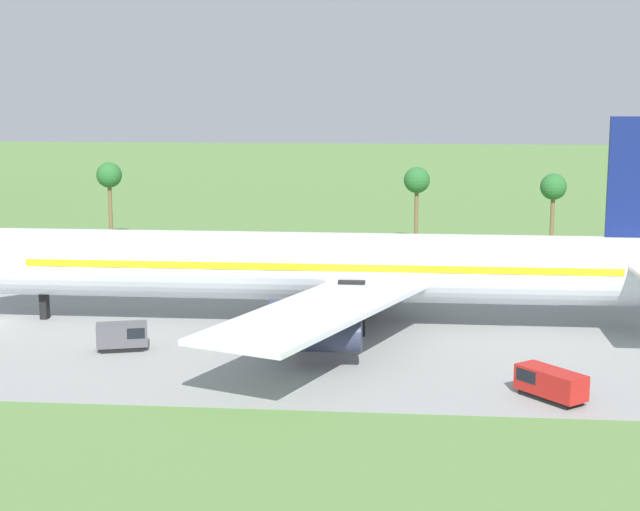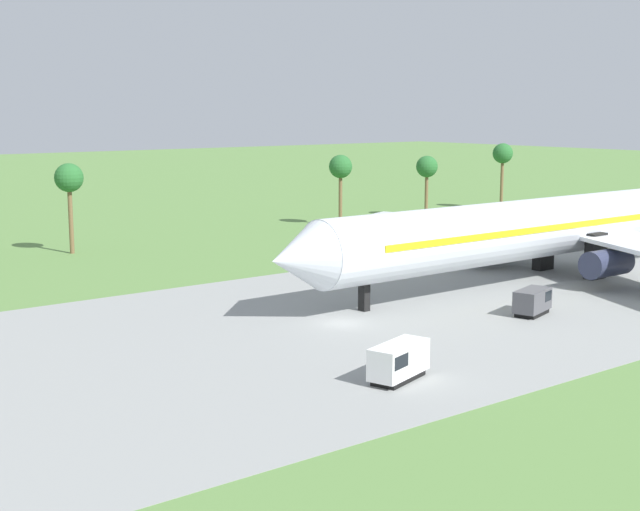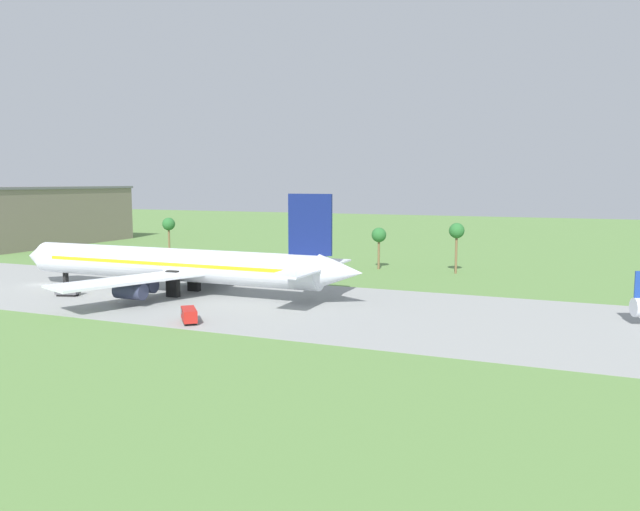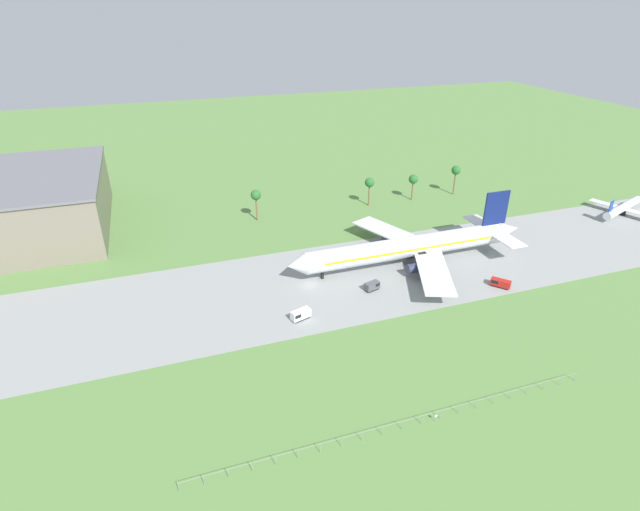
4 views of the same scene
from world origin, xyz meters
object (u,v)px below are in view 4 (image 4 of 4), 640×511
(fuel_truck, at_px, (300,315))
(catering_van, at_px, (372,286))
(jet_airliner, at_px, (412,247))
(regional_aircraft, at_px, (623,208))
(terminal_building, at_px, (47,202))
(no_stopping_sign, at_px, (436,417))
(baggage_tug, at_px, (500,283))

(fuel_truck, xyz_separation_m, catering_van, (22.67, 7.00, -0.12))
(jet_airliner, height_order, fuel_truck, jet_airliner)
(regional_aircraft, distance_m, terminal_building, 202.40)
(jet_airliner, bearing_deg, regional_aircraft, 5.17)
(catering_van, bearing_deg, terminal_building, 140.10)
(jet_airliner, xyz_separation_m, catering_van, (-17.32, -10.30, -4.28))
(regional_aircraft, relative_size, terminal_building, 0.41)
(fuel_truck, relative_size, catering_van, 1.18)
(regional_aircraft, distance_m, no_stopping_sign, 134.15)
(catering_van, relative_size, terminal_building, 0.08)
(no_stopping_sign, bearing_deg, jet_airliner, 65.83)
(jet_airliner, relative_size, catering_van, 16.49)
(baggage_tug, bearing_deg, no_stopping_sign, -138.56)
(fuel_truck, bearing_deg, jet_airliner, 23.39)
(no_stopping_sign, bearing_deg, regional_aircraft, 29.43)
(regional_aircraft, xyz_separation_m, terminal_building, (-194.94, 53.94, 7.22))
(fuel_truck, bearing_deg, catering_van, 17.16)
(fuel_truck, distance_m, catering_van, 23.73)
(catering_van, xyz_separation_m, terminal_building, (-86.68, 72.46, 8.67))
(regional_aircraft, relative_size, no_stopping_sign, 15.06)
(baggage_tug, relative_size, catering_van, 1.15)
(terminal_building, bearing_deg, jet_airliner, -30.87)
(baggage_tug, bearing_deg, regional_aircraft, 20.95)
(regional_aircraft, relative_size, baggage_tug, 4.77)
(regional_aircraft, height_order, catering_van, regional_aircraft)
(regional_aircraft, bearing_deg, jet_airliner, -174.83)
(fuel_truck, xyz_separation_m, terminal_building, (-64.01, 79.46, 8.55))
(fuel_truck, height_order, terminal_building, terminal_building)
(catering_van, bearing_deg, jet_airliner, 30.73)
(baggage_tug, xyz_separation_m, terminal_building, (-120.48, 82.45, 8.72))
(baggage_tug, relative_size, fuel_truck, 0.98)
(fuel_truck, distance_m, terminal_building, 102.39)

